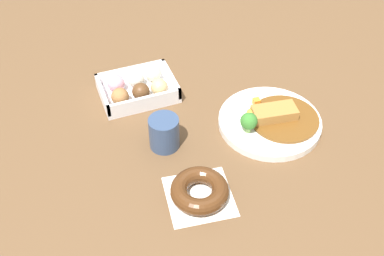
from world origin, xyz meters
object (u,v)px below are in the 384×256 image
curry_plate (270,121)px  donut_box (138,88)px  coffee_mug (164,133)px  chocolate_ring_donut (200,191)px

curry_plate → donut_box: 0.34m
donut_box → coffee_mug: 0.19m
donut_box → chocolate_ring_donut: donut_box is taller
curry_plate → chocolate_ring_donut: 0.27m
donut_box → coffee_mug: size_ratio=2.41×
curry_plate → chocolate_ring_donut: size_ratio=1.62×
curry_plate → chocolate_ring_donut: (-0.23, -0.14, 0.00)m
curry_plate → coffee_mug: bearing=174.2°
donut_box → chocolate_ring_donut: 0.36m
curry_plate → coffee_mug: coffee_mug is taller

